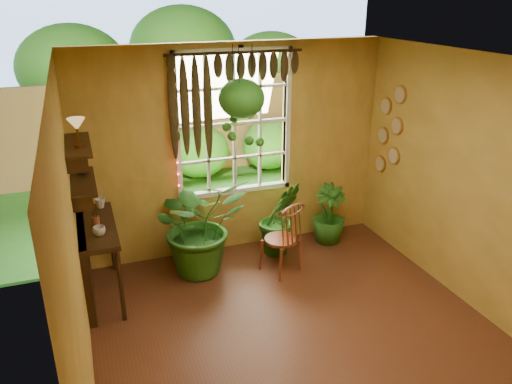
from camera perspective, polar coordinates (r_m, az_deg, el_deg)
floor at (r=5.17m, az=5.84°, el=-17.05°), size 4.50×4.50×0.00m
ceiling at (r=4.07m, az=7.33°, el=14.07°), size 4.50×4.50×0.00m
wall_back at (r=6.40m, az=-2.41°, el=4.70°), size 4.00×0.00×4.00m
wall_left at (r=4.05m, az=-20.01°, el=-7.37°), size 0.00×4.50×4.50m
wall_right at (r=5.58m, az=25.25°, el=-0.08°), size 0.00×4.50×4.50m
window at (r=6.34m, az=-2.55°, el=7.80°), size 1.52×0.10×1.86m
valance_vine at (r=6.08m, az=-3.06°, el=12.74°), size 1.70×0.12×1.10m
string_lights at (r=6.06m, az=-9.21°, el=7.37°), size 0.03×0.03×1.54m
wall_plates at (r=6.81m, az=15.00°, el=6.76°), size 0.04×0.32×1.10m
counter_ledge at (r=5.84m, az=-18.49°, el=-6.77°), size 0.40×1.20×0.90m
shelf_lower at (r=5.50m, az=-19.18°, el=1.07°), size 0.25×0.90×0.04m
shelf_upper at (r=5.38m, az=-19.70°, el=5.06°), size 0.25×0.90×0.04m
backyard at (r=10.84m, az=-8.81°, el=11.24°), size 14.00×10.00×12.00m
windsor_chair at (r=6.17m, az=3.05°, el=-6.45°), size 0.53×0.54×1.09m
potted_plant_left at (r=6.08m, az=-6.42°, el=-3.71°), size 1.25×1.13×1.26m
potted_plant_mid at (r=6.52m, az=2.75°, el=-2.98°), size 0.56×0.45×1.01m
potted_plant_right at (r=6.91m, az=8.34°, el=-2.53°), size 0.48×0.48×0.82m
hanging_basket at (r=5.90m, az=-1.65°, el=9.90°), size 0.54×0.54×1.21m
cup_a at (r=5.40m, az=-17.48°, el=-4.28°), size 0.14×0.14×0.10m
cup_b at (r=6.08m, az=-17.38°, el=-1.22°), size 0.16×0.16×0.11m
brush_jar at (r=5.62m, az=-17.93°, el=-2.55°), size 0.08×0.08×0.30m
shelf_vase at (r=5.67m, az=-19.31°, el=2.53°), size 0.14×0.14×0.13m
tiffany_lamp at (r=5.18m, az=-19.82°, el=7.12°), size 0.18×0.18×0.29m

